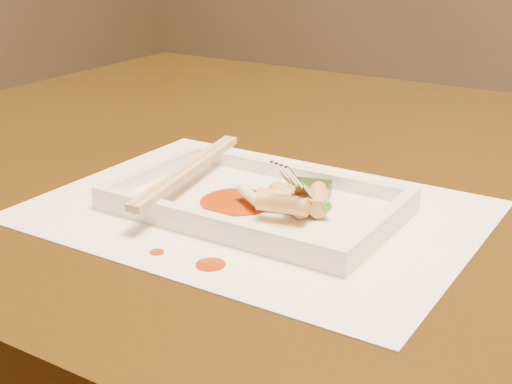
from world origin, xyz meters
The scene contains 20 objects.
table centered at (0.00, 0.00, 0.65)m, with size 1.40×0.90×0.75m.
placemat centered at (-0.08, -0.18, 0.75)m, with size 0.40×0.30×0.00m, color white.
sauce_splatter_a centered at (-0.05, -0.29, 0.75)m, with size 0.02×0.02×0.00m, color #A22F04.
sauce_splatter_b centered at (-0.10, -0.30, 0.75)m, with size 0.01×0.01×0.00m, color #A22F04.
plate_base centered at (-0.08, -0.18, 0.76)m, with size 0.26×0.16×0.01m, color white.
plate_rim_far centered at (-0.08, -0.10, 0.77)m, with size 0.26×0.01×0.01m, color white.
plate_rim_near centered at (-0.08, -0.25, 0.77)m, with size 0.26×0.01×0.01m, color white.
plate_rim_left centered at (-0.21, -0.18, 0.77)m, with size 0.01×0.14×0.01m, color white.
plate_rim_right centered at (0.04, -0.18, 0.77)m, with size 0.01×0.14×0.01m, color white.
veg_piece centered at (-0.05, -0.14, 0.77)m, with size 0.04×0.03×0.01m, color black.
scallion_white centered at (-0.08, -0.19, 0.77)m, with size 0.01×0.01×0.04m, color #EAEACC.
scallion_green centered at (-0.04, -0.16, 0.77)m, with size 0.01×0.01×0.09m, color #2A9718.
chopstick_a centered at (-0.17, -0.18, 0.78)m, with size 0.01×0.22×0.01m, color tan.
chopstick_b centered at (-0.16, -0.18, 0.78)m, with size 0.01×0.22×0.01m, color tan.
fork centered at (-0.01, -0.16, 0.83)m, with size 0.09×0.10×0.14m, color silver, non-canonical shape.
sauce_blob_0 centered at (-0.10, -0.19, 0.76)m, with size 0.07×0.07×0.00m, color #A22F04.
rice_cake_0 centered at (-0.05, -0.18, 0.77)m, with size 0.02×0.02×0.05m, color #E5B96B.
rice_cake_1 centered at (-0.03, -0.16, 0.77)m, with size 0.02×0.02×0.05m, color #E5B96B.
rice_cake_2 centered at (-0.04, -0.20, 0.78)m, with size 0.02×0.02×0.04m, color #E5B96B.
rice_cake_3 centered at (-0.05, -0.18, 0.77)m, with size 0.02×0.02×0.05m, color #E5B96B.
Camera 1 is at (0.24, -0.70, 1.00)m, focal length 50.00 mm.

